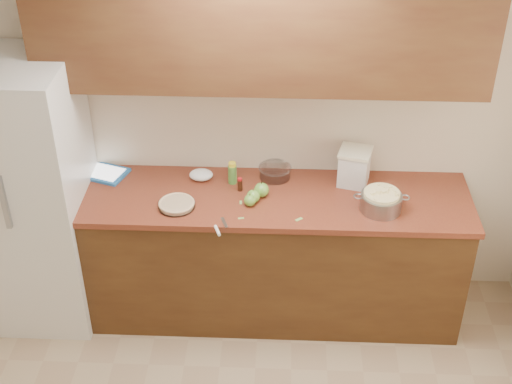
{
  "coord_description": "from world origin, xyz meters",
  "views": [
    {
      "loc": [
        0.14,
        -2.19,
        3.41
      ],
      "look_at": [
        -0.02,
        1.43,
        0.98
      ],
      "focal_mm": 50.0,
      "sensor_mm": 36.0,
      "label": 1
    }
  ],
  "objects_px": {
    "flour_canister": "(354,167)",
    "tablet": "(105,173)",
    "colander": "(381,201)",
    "pie": "(177,204)"
  },
  "relations": [
    {
      "from": "pie",
      "to": "tablet",
      "type": "distance_m",
      "value": 0.62
    },
    {
      "from": "pie",
      "to": "tablet",
      "type": "relative_size",
      "value": 0.69
    },
    {
      "from": "pie",
      "to": "flour_canister",
      "type": "distance_m",
      "value": 1.14
    },
    {
      "from": "colander",
      "to": "tablet",
      "type": "relative_size",
      "value": 1.02
    },
    {
      "from": "colander",
      "to": "flour_canister",
      "type": "distance_m",
      "value": 0.33
    },
    {
      "from": "flour_canister",
      "to": "tablet",
      "type": "bearing_deg",
      "value": 179.0
    },
    {
      "from": "pie",
      "to": "flour_canister",
      "type": "bearing_deg",
      "value": 16.29
    },
    {
      "from": "colander",
      "to": "flour_canister",
      "type": "bearing_deg",
      "value": 116.33
    },
    {
      "from": "colander",
      "to": "flour_canister",
      "type": "xyz_separation_m",
      "value": [
        -0.14,
        0.29,
        0.06
      ]
    },
    {
      "from": "flour_canister",
      "to": "tablet",
      "type": "relative_size",
      "value": 0.72
    }
  ]
}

